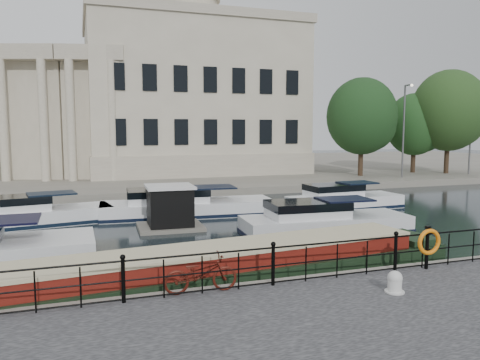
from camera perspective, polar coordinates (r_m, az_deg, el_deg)
name	(u,v)px	position (r m, az deg, el deg)	size (l,w,h in m)	color
ground_plane	(245,280)	(15.36, 0.67, -12.05)	(160.00, 160.00, 0.00)	black
far_bank	(127,170)	(53.16, -13.59, 1.18)	(120.00, 42.00, 0.55)	#6B665B
railing	(273,262)	(13.01, 4.06, -9.94)	(24.14, 0.14, 1.22)	black
civic_building	(119,106)	(48.65, -14.49, 8.68)	(53.55, 31.84, 16.85)	#ADA38C
lamp_posts	(439,129)	(46.27, 23.08, 5.74)	(8.24, 1.55, 8.07)	#59595B
bicycle	(201,274)	(12.50, -4.82, -11.31)	(0.68, 1.94, 1.02)	#43130C
mooring_bollard	(395,282)	(13.19, 18.35, -11.74)	(0.51, 0.51, 0.58)	beige
life_ring_post	(429,243)	(15.43, 22.03, -7.09)	(0.82, 0.21, 1.33)	black
narrowboat	(229,271)	(14.97, -1.36, -11.08)	(16.51, 3.83, 1.60)	black
harbour_hut	(170,209)	(22.94, -8.54, -3.52)	(3.17, 2.68, 2.19)	#6B665B
cabin_cruisers	(176,220)	(23.24, -7.81, -4.86)	(26.64, 10.34, 1.99)	silver
trees	(416,118)	(47.32, 20.62, 7.10)	(15.81, 8.12, 9.88)	black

